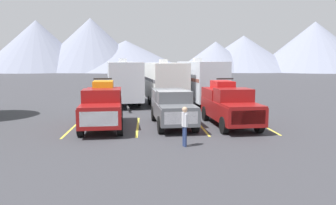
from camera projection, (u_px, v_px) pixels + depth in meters
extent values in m
plane|color=#38383D|center=(169.00, 125.00, 18.76)|extent=(240.00, 240.00, 0.00)
cube|color=maroon|center=(102.00, 111.00, 17.84)|extent=(2.41, 5.65, 0.98)
cube|color=maroon|center=(100.00, 106.00, 15.82)|extent=(2.06, 1.68, 0.08)
cube|color=maroon|center=(101.00, 96.00, 17.25)|extent=(2.01, 1.56, 0.73)
cube|color=slate|center=(101.00, 97.00, 16.68)|extent=(1.80, 0.33, 0.54)
cube|color=maroon|center=(104.00, 94.00, 19.21)|extent=(2.17, 2.67, 0.58)
cube|color=silver|center=(99.00, 119.00, 15.15)|extent=(1.73, 0.18, 0.69)
cylinder|color=black|center=(120.00, 126.00, 16.19)|extent=(0.34, 0.92, 0.90)
cylinder|color=black|center=(80.00, 127.00, 15.93)|extent=(0.34, 0.92, 0.90)
cylinder|color=black|center=(120.00, 114.00, 19.87)|extent=(0.34, 0.92, 0.90)
cylinder|color=black|center=(88.00, 115.00, 19.62)|extent=(0.34, 0.92, 0.90)
cube|color=orange|center=(103.00, 85.00, 19.14)|extent=(1.23, 1.70, 0.45)
cylinder|color=black|center=(111.00, 86.00, 18.66)|extent=(0.21, 0.45, 0.44)
cylinder|color=black|center=(94.00, 86.00, 18.53)|extent=(0.21, 0.45, 0.44)
cylinder|color=black|center=(112.00, 84.00, 19.76)|extent=(0.21, 0.45, 0.44)
cylinder|color=black|center=(96.00, 84.00, 19.63)|extent=(0.21, 0.45, 0.44)
cube|color=black|center=(103.00, 79.00, 18.65)|extent=(1.02, 0.15, 0.08)
cube|color=#595B60|center=(173.00, 111.00, 18.43)|extent=(2.27, 5.44, 0.87)
cube|color=#595B60|center=(179.00, 107.00, 16.49)|extent=(1.93, 1.61, 0.08)
cube|color=#595B60|center=(174.00, 97.00, 17.86)|extent=(1.89, 1.50, 0.71)
cube|color=slate|center=(176.00, 98.00, 17.32)|extent=(1.69, 0.32, 0.53)
cube|color=#595B60|center=(169.00, 95.00, 19.75)|extent=(2.04, 2.57, 0.62)
cube|color=silver|center=(181.00, 118.00, 15.85)|extent=(1.63, 0.17, 0.61)
cylinder|color=black|center=(195.00, 124.00, 16.83)|extent=(0.34, 0.89, 0.88)
cylinder|color=black|center=(161.00, 125.00, 16.59)|extent=(0.34, 0.89, 0.88)
cylinder|color=black|center=(183.00, 113.00, 20.38)|extent=(0.34, 0.89, 0.88)
cylinder|color=black|center=(154.00, 114.00, 20.15)|extent=(0.34, 0.89, 0.88)
cube|color=maroon|center=(230.00, 110.00, 18.46)|extent=(2.37, 5.65, 0.95)
cube|color=maroon|center=(243.00, 106.00, 16.44)|extent=(2.01, 1.68, 0.08)
cube|color=maroon|center=(233.00, 96.00, 17.86)|extent=(1.97, 1.56, 0.76)
cube|color=slate|center=(237.00, 96.00, 17.29)|extent=(1.76, 0.34, 0.56)
cube|color=maroon|center=(222.00, 93.00, 19.82)|extent=(2.12, 2.67, 0.60)
cube|color=silver|center=(248.00, 117.00, 15.76)|extent=(1.69, 0.18, 0.67)
cylinder|color=black|center=(259.00, 124.00, 16.79)|extent=(0.34, 0.88, 0.86)
cylinder|color=black|center=(224.00, 125.00, 16.54)|extent=(0.34, 0.88, 0.86)
cylinder|color=black|center=(234.00, 113.00, 20.49)|extent=(0.34, 0.88, 0.86)
cylinder|color=black|center=(205.00, 113.00, 20.24)|extent=(0.34, 0.88, 0.86)
cube|color=red|center=(222.00, 85.00, 19.76)|extent=(1.20, 1.70, 0.45)
cylinder|color=black|center=(233.00, 85.00, 19.27)|extent=(0.21, 0.45, 0.44)
cylinder|color=black|center=(218.00, 86.00, 19.15)|extent=(0.21, 0.45, 0.44)
cylinder|color=black|center=(227.00, 84.00, 20.37)|extent=(0.21, 0.45, 0.44)
cylinder|color=black|center=(213.00, 84.00, 20.25)|extent=(0.21, 0.45, 0.44)
cube|color=black|center=(225.00, 79.00, 19.26)|extent=(1.00, 0.15, 0.08)
cube|color=gold|center=(73.00, 127.00, 18.20)|extent=(0.12, 5.50, 0.01)
cube|color=gold|center=(138.00, 126.00, 18.44)|extent=(0.12, 5.50, 0.01)
cube|color=gold|center=(200.00, 126.00, 18.67)|extent=(0.12, 5.50, 0.01)
cube|color=gold|center=(262.00, 125.00, 18.91)|extent=(0.12, 5.50, 0.01)
cube|color=silver|center=(124.00, 80.00, 27.27)|extent=(3.40, 7.30, 2.97)
cube|color=#595960|center=(108.00, 79.00, 27.01)|extent=(0.86, 6.71, 0.24)
cube|color=silver|center=(123.00, 60.00, 28.09)|extent=(0.68, 0.77, 0.30)
cube|color=#333333|center=(128.00, 108.00, 23.47)|extent=(0.27, 1.21, 0.12)
cylinder|color=black|center=(140.00, 101.00, 26.87)|extent=(0.31, 0.78, 0.76)
cylinder|color=black|center=(110.00, 102.00, 26.43)|extent=(0.31, 0.78, 0.76)
cylinder|color=black|center=(137.00, 99.00, 28.52)|extent=(0.31, 0.78, 0.76)
cylinder|color=black|center=(110.00, 99.00, 28.07)|extent=(0.31, 0.78, 0.76)
cube|color=white|center=(165.00, 81.00, 26.71)|extent=(3.34, 6.42, 2.91)
cube|color=#595960|center=(149.00, 80.00, 26.44)|extent=(0.76, 5.86, 0.24)
cube|color=silver|center=(163.00, 61.00, 27.40)|extent=(0.68, 0.77, 0.30)
cube|color=#333333|center=(175.00, 108.00, 23.34)|extent=(0.27, 1.21, 0.12)
cylinder|color=black|center=(182.00, 102.00, 26.42)|extent=(0.31, 0.78, 0.76)
cylinder|color=black|center=(152.00, 102.00, 25.96)|extent=(0.31, 0.78, 0.76)
cylinder|color=black|center=(178.00, 100.00, 27.85)|extent=(0.31, 0.78, 0.76)
cylinder|color=black|center=(150.00, 100.00, 27.40)|extent=(0.31, 0.78, 0.76)
cube|color=silver|center=(201.00, 80.00, 27.04)|extent=(3.23, 7.50, 3.02)
cube|color=brown|center=(187.00, 79.00, 26.80)|extent=(0.89, 6.92, 0.24)
cube|color=silver|center=(197.00, 60.00, 27.89)|extent=(0.68, 0.77, 0.30)
cube|color=#333333|center=(218.00, 108.00, 23.14)|extent=(0.27, 1.21, 0.12)
cylinder|color=black|center=(217.00, 101.00, 26.61)|extent=(0.31, 0.78, 0.76)
cylinder|color=black|center=(191.00, 102.00, 26.20)|extent=(0.31, 0.78, 0.76)
cylinder|color=black|center=(210.00, 99.00, 28.30)|extent=(0.31, 0.78, 0.76)
cylinder|color=black|center=(185.00, 100.00, 27.89)|extent=(0.31, 0.78, 0.76)
cylinder|color=navy|center=(185.00, 137.00, 14.03)|extent=(0.13, 0.13, 0.86)
cylinder|color=navy|center=(184.00, 136.00, 14.20)|extent=(0.13, 0.13, 0.86)
cube|color=silver|center=(185.00, 119.00, 14.02)|extent=(0.25, 0.29, 0.61)
sphere|color=tan|center=(185.00, 110.00, 13.97)|extent=(0.23, 0.23, 0.23)
cylinder|color=silver|center=(186.00, 121.00, 13.90)|extent=(0.10, 0.10, 0.55)
cylinder|color=silver|center=(184.00, 120.00, 14.16)|extent=(0.10, 0.10, 0.55)
cone|color=gray|center=(37.00, 46.00, 108.95)|extent=(35.89, 35.89, 16.71)
cone|color=gray|center=(91.00, 45.00, 112.78)|extent=(38.41, 38.41, 17.87)
cone|color=gray|center=(126.00, 56.00, 114.02)|extent=(43.87, 43.87, 10.42)
cone|color=gray|center=(216.00, 57.00, 109.41)|extent=(26.94, 26.94, 9.81)
cone|color=gray|center=(243.00, 53.00, 113.17)|extent=(36.13, 36.13, 12.01)
cone|color=gray|center=(314.00, 47.00, 109.66)|extent=(39.58, 39.58, 16.32)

